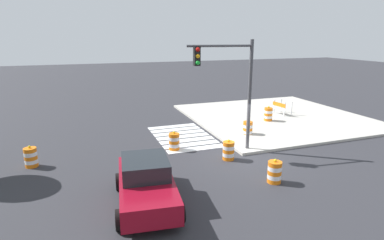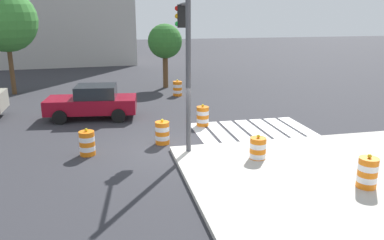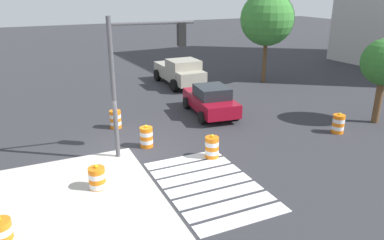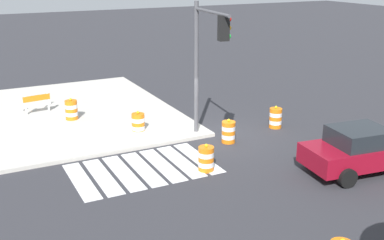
% 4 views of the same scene
% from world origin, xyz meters
% --- Properties ---
extents(ground_plane, '(120.00, 120.00, 0.00)m').
position_xyz_m(ground_plane, '(0.00, 0.00, 0.00)').
color(ground_plane, '#2D2D33').
extents(sidewalk_corner, '(12.00, 12.00, 0.15)m').
position_xyz_m(sidewalk_corner, '(6.00, -6.00, 0.07)').
color(sidewalk_corner, '#BCB7AD').
rests_on(sidewalk_corner, ground).
extents(crosswalk_stripes, '(5.10, 3.20, 0.02)m').
position_xyz_m(crosswalk_stripes, '(4.00, 1.80, 0.01)').
color(crosswalk_stripes, silver).
rests_on(crosswalk_stripes, ground).
extents(sports_car, '(4.49, 2.52, 1.63)m').
position_xyz_m(sports_car, '(-2.90, 5.42, 0.81)').
color(sports_car, maroon).
rests_on(sports_car, ground).
extents(traffic_barrel_near_corner, '(0.56, 0.56, 1.02)m').
position_xyz_m(traffic_barrel_near_corner, '(2.79, -1.86, 0.45)').
color(traffic_barrel_near_corner, orange).
rests_on(traffic_barrel_near_corner, ground).
extents(traffic_barrel_crosswalk_end, '(0.56, 0.56, 1.02)m').
position_xyz_m(traffic_barrel_crosswalk_end, '(2.11, 9.71, 0.45)').
color(traffic_barrel_crosswalk_end, orange).
rests_on(traffic_barrel_crosswalk_end, ground).
extents(traffic_barrel_median_near, '(0.56, 0.56, 1.02)m').
position_xyz_m(traffic_barrel_median_near, '(-3.01, 0.19, 0.45)').
color(traffic_barrel_median_near, orange).
rests_on(traffic_barrel_median_near, ground).
extents(traffic_barrel_median_far, '(0.56, 0.56, 1.02)m').
position_xyz_m(traffic_barrel_median_far, '(-0.15, 0.85, 0.45)').
color(traffic_barrel_median_far, orange).
rests_on(traffic_barrel_median_far, ground).
extents(traffic_barrel_far_curb, '(0.56, 0.56, 1.02)m').
position_xyz_m(traffic_barrel_far_curb, '(2.02, 2.93, 0.45)').
color(traffic_barrel_far_curb, orange).
rests_on(traffic_barrel_far_curb, ground).
extents(traffic_barrel_on_sidewalk, '(0.56, 0.56, 1.02)m').
position_xyz_m(traffic_barrel_on_sidewalk, '(5.01, -4.71, 0.60)').
color(traffic_barrel_on_sidewalk, orange).
rests_on(traffic_barrel_on_sidewalk, sidewalk_corner).
extents(construction_barricade, '(1.33, 0.94, 1.00)m').
position_xyz_m(construction_barricade, '(6.28, -6.59, 0.72)').
color(construction_barricade, silver).
rests_on(construction_barricade, sidewalk_corner).
extents(traffic_light_pole, '(0.61, 3.27, 5.50)m').
position_xyz_m(traffic_light_pole, '(0.72, 0.53, 3.91)').
color(traffic_light_pole, '#4C4C51').
rests_on(traffic_light_pole, sidewalk_corner).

